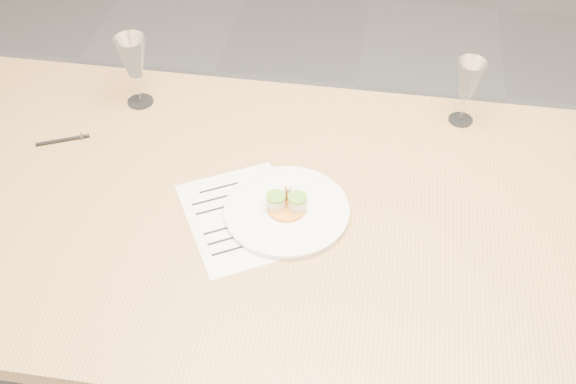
% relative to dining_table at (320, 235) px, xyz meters
% --- Properties ---
extents(dining_table, '(2.40, 1.00, 0.75)m').
position_rel_dining_table_xyz_m(dining_table, '(0.00, 0.00, 0.00)').
color(dining_table, '#B2824D').
rests_on(dining_table, ground).
extents(dinner_plate, '(0.29, 0.29, 0.08)m').
position_rel_dining_table_xyz_m(dinner_plate, '(-0.08, -0.00, 0.08)').
color(dinner_plate, white).
rests_on(dinner_plate, dining_table).
extents(recipe_sheet, '(0.36, 0.39, 0.00)m').
position_rel_dining_table_xyz_m(recipe_sheet, '(-0.18, -0.03, 0.07)').
color(recipe_sheet, white).
rests_on(recipe_sheet, dining_table).
extents(ballpoint_pen, '(0.13, 0.06, 0.01)m').
position_rel_dining_table_xyz_m(ballpoint_pen, '(-0.69, 0.16, 0.07)').
color(ballpoint_pen, black).
rests_on(ballpoint_pen, dining_table).
extents(wine_glass_0, '(0.08, 0.08, 0.20)m').
position_rel_dining_table_xyz_m(wine_glass_0, '(-0.54, 0.35, 0.21)').
color(wine_glass_0, white).
rests_on(wine_glass_0, dining_table).
extents(wine_glass_1, '(0.07, 0.07, 0.19)m').
position_rel_dining_table_xyz_m(wine_glass_1, '(0.32, 0.41, 0.20)').
color(wine_glass_1, white).
rests_on(wine_glass_1, dining_table).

